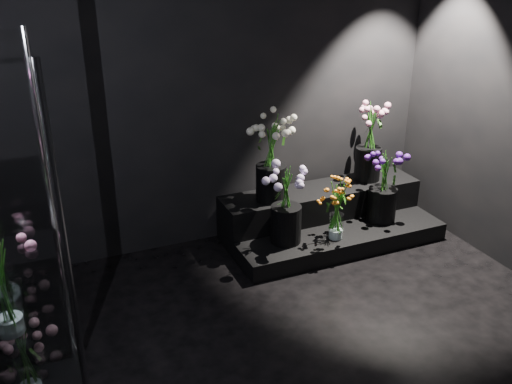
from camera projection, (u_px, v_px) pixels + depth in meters
floor at (328, 373)px, 3.55m from camera, size 4.00×4.00×0.00m
wall_back at (214, 84)px, 4.67m from camera, size 4.00×0.00×4.00m
display_riser at (326, 218)px, 5.18m from camera, size 1.88×0.84×0.42m
display_case at (4, 268)px, 2.69m from camera, size 0.57×0.95×2.09m
bouquet_orange_bells at (337, 210)px, 4.75m from camera, size 0.29×0.29×0.51m
bouquet_lilac at (286, 200)px, 4.65m from camera, size 0.45×0.45×0.67m
bouquet_purple at (384, 184)px, 5.04m from camera, size 0.36×0.36×0.64m
bouquet_cream_roses at (271, 153)px, 4.78m from camera, size 0.40×0.40×0.76m
bouquet_pink_roses at (370, 138)px, 5.22m from camera, size 0.36×0.36×0.73m
bouquet_case_pink at (2, 286)px, 2.52m from camera, size 0.34×0.34×0.48m
bouquet_case_base_pink at (25, 361)px, 3.13m from camera, size 0.36×0.36×0.48m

